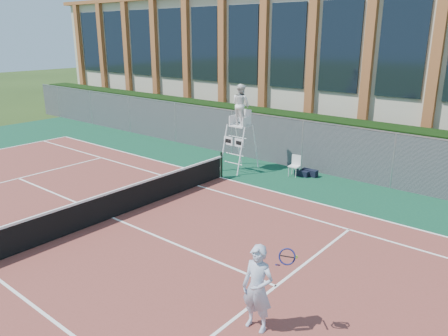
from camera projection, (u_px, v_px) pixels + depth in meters
The scene contains 12 objects.
ground at pixel (112, 219), 14.37m from camera, with size 120.00×120.00×0.00m, color #233814.
apron at pixel (136, 209), 15.11m from camera, with size 36.00×20.00×0.01m, color #0D3C2B.
tennis_court at pixel (112, 218), 14.37m from camera, with size 23.77×10.97×0.02m, color brown.
tennis_net at pixel (111, 203), 14.21m from camera, with size 0.10×11.30×1.10m.
fence at pixel (265, 139), 20.53m from camera, with size 40.00×0.06×2.20m, color #595E60, non-canonical shape.
hedge at pixel (279, 134), 21.41m from camera, with size 40.00×1.40×2.20m, color black.
building at pixel (352, 63), 26.36m from camera, with size 45.00×10.60×8.22m.
umpire_chair at pixel (241, 107), 18.81m from camera, with size 1.07×1.64×3.83m.
plastic_chair at pixel (295, 164), 18.54m from camera, with size 0.45×0.45×0.90m.
sports_bag_near at pixel (310, 173), 18.61m from camera, with size 0.68×0.27×0.29m, color black.
sports_bag_far at pixel (302, 173), 18.60m from camera, with size 0.60×0.26×0.24m, color black.
tennis_player at pixel (258, 288), 8.72m from camera, with size 1.04×0.71×1.86m.
Camera 1 is at (11.28, -7.86, 5.84)m, focal length 35.00 mm.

